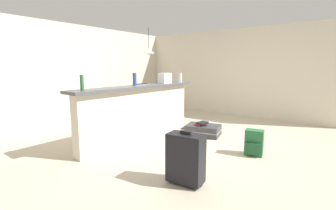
% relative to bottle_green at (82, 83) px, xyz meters
% --- Properties ---
extents(ground_plane, '(13.00, 13.00, 0.05)m').
position_rel_bottle_green_xyz_m(ground_plane, '(1.69, -0.46, -1.22)').
color(ground_plane, beige).
extents(wall_back, '(6.60, 0.10, 2.50)m').
position_rel_bottle_green_xyz_m(wall_back, '(1.69, 2.59, 0.06)').
color(wall_back, beige).
rests_on(wall_back, ground_plane).
extents(wall_right, '(0.10, 6.00, 2.50)m').
position_rel_bottle_green_xyz_m(wall_right, '(4.74, -0.16, 0.06)').
color(wall_right, beige).
rests_on(wall_right, ground_plane).
extents(partition_half_wall, '(2.80, 0.20, 1.02)m').
position_rel_bottle_green_xyz_m(partition_half_wall, '(1.26, 0.04, -0.68)').
color(partition_half_wall, beige).
rests_on(partition_half_wall, ground_plane).
extents(bar_countertop, '(2.96, 0.40, 0.05)m').
position_rel_bottle_green_xyz_m(bar_countertop, '(1.26, 0.04, -0.14)').
color(bar_countertop, '#4C4C51').
rests_on(bar_countertop, partition_half_wall).
extents(bottle_green, '(0.06, 0.06, 0.24)m').
position_rel_bottle_green_xyz_m(bottle_green, '(0.00, 0.00, 0.00)').
color(bottle_green, '#2D6B38').
rests_on(bottle_green, bar_countertop).
extents(bottle_blue, '(0.07, 0.07, 0.24)m').
position_rel_bottle_green_xyz_m(bottle_blue, '(1.23, 0.13, 0.00)').
color(bottle_blue, '#284C89').
rests_on(bottle_blue, bar_countertop).
extents(bottle_clear, '(0.07, 0.07, 0.21)m').
position_rel_bottle_green_xyz_m(bottle_clear, '(2.52, -0.05, -0.01)').
color(bottle_clear, silver).
rests_on(bottle_clear, bar_countertop).
extents(grocery_bag, '(0.26, 0.18, 0.22)m').
position_rel_bottle_green_xyz_m(grocery_bag, '(2.02, 0.02, -0.01)').
color(grocery_bag, silver).
rests_on(grocery_bag, bar_countertop).
extents(dining_table, '(1.10, 0.80, 0.74)m').
position_rel_bottle_green_xyz_m(dining_table, '(3.11, 1.44, -0.55)').
color(dining_table, '#4C331E').
rests_on(dining_table, ground_plane).
extents(dining_chair_near_partition, '(0.44, 0.44, 0.93)m').
position_rel_bottle_green_xyz_m(dining_chair_near_partition, '(3.08, 0.86, -0.68)').
color(dining_chair_near_partition, black).
rests_on(dining_chair_near_partition, ground_plane).
extents(dining_chair_far_side, '(0.46, 0.46, 0.93)m').
position_rel_bottle_green_xyz_m(dining_chair_far_side, '(3.20, 1.92, -0.68)').
color(dining_chair_far_side, black).
rests_on(dining_chair_far_side, ground_plane).
extents(pendant_lamp, '(0.34, 0.34, 0.76)m').
position_rel_bottle_green_xyz_m(pendant_lamp, '(3.05, 1.40, 0.67)').
color(pendant_lamp, black).
extents(suitcase_flat_charcoal, '(0.64, 0.88, 0.22)m').
position_rel_bottle_green_xyz_m(suitcase_flat_charcoal, '(2.27, -0.81, -1.08)').
color(suitcase_flat_charcoal, '#38383D').
rests_on(suitcase_flat_charcoal, ground_plane).
extents(suitcase_upright_black, '(0.29, 0.47, 0.67)m').
position_rel_bottle_green_xyz_m(suitcase_upright_black, '(0.27, -1.69, -0.86)').
color(suitcase_upright_black, black).
rests_on(suitcase_upright_black, ground_plane).
extents(backpack_green, '(0.28, 0.31, 0.42)m').
position_rel_bottle_green_xyz_m(backpack_green, '(1.76, -2.03, -0.99)').
color(backpack_green, '#286B3D').
rests_on(backpack_green, ground_plane).
extents(book_stack, '(0.28, 0.26, 0.08)m').
position_rel_bottle_green_xyz_m(book_stack, '(2.24, -0.79, -0.93)').
color(book_stack, '#AD2D2D').
rests_on(book_stack, suitcase_flat_charcoal).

